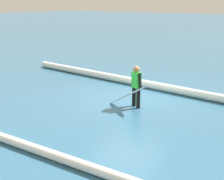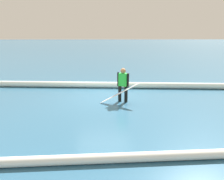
{
  "view_description": "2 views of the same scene",
  "coord_description": "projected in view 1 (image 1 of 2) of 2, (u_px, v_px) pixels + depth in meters",
  "views": [
    {
      "loc": [
        -6.92,
        10.07,
        3.56
      ],
      "look_at": [
        -0.97,
        2.25,
        0.96
      ],
      "focal_mm": 53.9,
      "sensor_mm": 36.0,
      "label": 1
    },
    {
      "loc": [
        -0.16,
        9.77,
        2.87
      ],
      "look_at": [
        -0.35,
        2.04,
        0.87
      ],
      "focal_mm": 35.74,
      "sensor_mm": 36.0,
      "label": 2
    }
  ],
  "objects": [
    {
      "name": "surfboard",
      "position": [
        128.0,
        95.0,
        11.4
      ],
      "size": [
        1.72,
        0.51,
        0.99
      ],
      "color": "white",
      "rests_on": "ground_plane"
    },
    {
      "name": "surfer",
      "position": [
        136.0,
        84.0,
        11.47
      ],
      "size": [
        0.48,
        0.36,
        1.44
      ],
      "rotation": [
        0.0,
        0.0,
        5.85
      ],
      "color": "black",
      "rests_on": "ground_plane"
    },
    {
      "name": "ground_plane",
      "position": [
        127.0,
        98.0,
        12.71
      ],
      "size": [
        173.02,
        173.02,
        0.0
      ],
      "primitive_type": "plane",
      "color": "#306282"
    },
    {
      "name": "wave_crest_foreground",
      "position": [
        149.0,
        85.0,
        14.15
      ],
      "size": [
        14.26,
        1.35,
        0.32
      ],
      "primitive_type": "cylinder",
      "rotation": [
        0.0,
        1.57,
        -0.07
      ],
      "color": "white",
      "rests_on": "ground_plane"
    }
  ]
}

